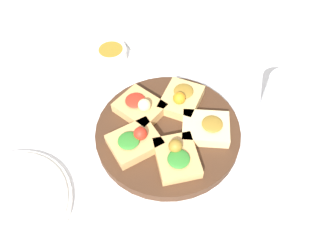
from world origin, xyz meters
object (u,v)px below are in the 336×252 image
napkin_stack (311,180)px  serving_board (168,132)px  plate_right (163,30)px  plate_left (6,207)px  dipping_bowl (111,54)px  water_glass (281,93)px

napkin_stack → serving_board: bearing=51.3°
plate_right → napkin_stack: size_ratio=1.85×
serving_board → plate_left: serving_board is taller
serving_board → plate_left: bearing=101.3°
serving_board → plate_right: bearing=-15.4°
plate_left → plate_right: size_ratio=1.08×
plate_left → dipping_bowl: bearing=-38.5°
serving_board → plate_left: size_ratio=1.27×
water_glass → napkin_stack: bearing=172.1°
plate_left → napkin_stack: plate_left is taller
serving_board → water_glass: 0.28m
plate_left → plate_right: (0.42, -0.45, 0.00)m
serving_board → plate_left: (-0.07, 0.35, -0.00)m
napkin_stack → dipping_bowl: bearing=33.0°
serving_board → water_glass: (0.00, -0.28, 0.03)m
napkin_stack → dipping_bowl: size_ratio=1.55×
serving_board → water_glass: bearing=-89.6°
serving_board → plate_right: serving_board is taller
napkin_stack → dipping_bowl: 0.58m
plate_left → napkin_stack: (-0.13, -0.60, -0.01)m
serving_board → dipping_bowl: dipping_bowl is taller
plate_right → water_glass: size_ratio=2.56×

